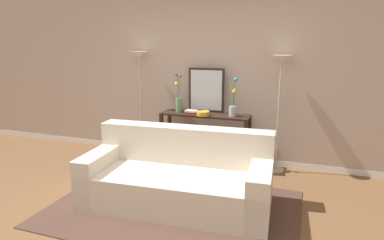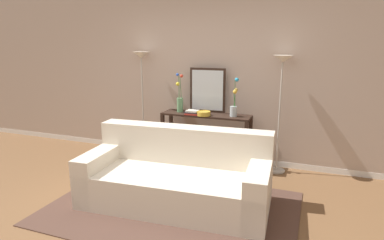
% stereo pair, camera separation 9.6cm
% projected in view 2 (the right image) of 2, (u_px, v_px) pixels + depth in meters
% --- Properties ---
extents(ground_plane, '(16.00, 16.00, 0.02)m').
position_uv_depth(ground_plane, '(140.00, 222.00, 3.60)').
color(ground_plane, brown).
extents(back_wall, '(12.00, 0.15, 3.10)m').
position_uv_depth(back_wall, '(206.00, 65.00, 5.30)').
color(back_wall, white).
rests_on(back_wall, ground).
extents(area_rug, '(2.83, 1.89, 0.01)m').
position_uv_depth(area_rug, '(172.00, 208.00, 3.86)').
color(area_rug, '#51382D').
rests_on(area_rug, ground).
extents(couch, '(2.24, 1.10, 0.88)m').
position_uv_depth(couch, '(177.00, 179.00, 3.95)').
color(couch, beige).
rests_on(couch, ground).
extents(console_table, '(1.39, 0.37, 0.82)m').
position_uv_depth(console_table, '(206.00, 130.00, 5.16)').
color(console_table, black).
rests_on(console_table, ground).
extents(floor_lamp_left, '(0.28, 0.28, 1.75)m').
position_uv_depth(floor_lamp_left, '(142.00, 75.00, 5.45)').
color(floor_lamp_left, '#B7B2A8').
rests_on(floor_lamp_left, ground).
extents(floor_lamp_right, '(0.28, 0.28, 1.72)m').
position_uv_depth(floor_lamp_right, '(281.00, 82.00, 4.68)').
color(floor_lamp_right, '#B7B2A8').
rests_on(floor_lamp_right, ground).
extents(wall_mirror, '(0.58, 0.02, 0.69)m').
position_uv_depth(wall_mirror, '(207.00, 90.00, 5.18)').
color(wall_mirror, black).
rests_on(wall_mirror, console_table).
extents(vase_tall_flowers, '(0.12, 0.10, 0.61)m').
position_uv_depth(vase_tall_flowers, '(180.00, 100.00, 5.21)').
color(vase_tall_flowers, '#669E6B').
rests_on(vase_tall_flowers, console_table).
extents(vase_short_flowers, '(0.12, 0.12, 0.58)m').
position_uv_depth(vase_short_flowers, '(234.00, 105.00, 4.89)').
color(vase_short_flowers, silver).
rests_on(vase_short_flowers, console_table).
extents(fruit_bowl, '(0.21, 0.21, 0.07)m').
position_uv_depth(fruit_bowl, '(204.00, 113.00, 4.99)').
color(fruit_bowl, gold).
rests_on(fruit_bowl, console_table).
extents(book_stack, '(0.22, 0.16, 0.07)m').
position_uv_depth(book_stack, '(192.00, 112.00, 5.06)').
color(book_stack, '#BC3328').
rests_on(book_stack, console_table).
extents(book_row_under_console, '(0.30, 0.17, 0.13)m').
position_uv_depth(book_row_under_console, '(181.00, 157.00, 5.42)').
color(book_row_under_console, '#BC3328').
rests_on(book_row_under_console, ground).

